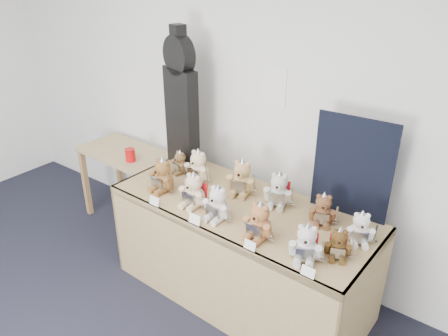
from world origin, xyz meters
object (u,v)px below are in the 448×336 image
Objects in this scene: teddy_back_centre_right at (279,191)px; teddy_back_right at (323,210)px; teddy_front_far_left at (162,176)px; teddy_back_end at (360,229)px; guitar_case at (181,101)px; teddy_front_centre at (218,204)px; teddy_front_right at (259,222)px; red_cup at (130,155)px; side_table at (126,163)px; teddy_front_end at (338,245)px; teddy_front_left at (194,191)px; teddy_back_centre_left at (242,179)px; teddy_back_far_left at (180,163)px; display_table at (235,230)px; teddy_back_left at (198,167)px; teddy_front_far_right at (306,244)px.

teddy_back_centre_right reaches higher than teddy_back_right.
teddy_front_far_left is 1.51m from teddy_back_end.
teddy_back_end is at bearing 8.26° from guitar_case.
teddy_front_centre is 0.35m from teddy_front_right.
red_cup is at bearing -148.48° from guitar_case.
teddy_front_end reaches higher than side_table.
side_table is at bearing 165.88° from teddy_front_right.
teddy_front_centre is at bearing -9.13° from teddy_front_left.
red_cup is 1.10m from teddy_front_left.
red_cup is at bearing 158.22° from teddy_back_right.
teddy_front_far_left reaches higher than teddy_front_left.
teddy_front_far_left is 0.90m from teddy_back_centre_right.
teddy_front_right is 0.64m from teddy_back_end.
teddy_back_end is (0.29, -0.06, -0.00)m from teddy_back_right.
red_cup is 1.23m from teddy_back_centre_left.
teddy_back_end is at bearing 13.73° from teddy_front_far_left.
teddy_front_end is at bearing -29.89° from teddy_back_centre_left.
teddy_back_end is at bearing 19.78° from teddy_front_centre.
teddy_front_centre reaches higher than teddy_back_far_left.
display_table is 7.98× the size of teddy_back_right.
teddy_front_right is 0.47m from teddy_back_right.
teddy_back_left is 1.37× the size of teddy_back_far_left.
teddy_back_left is (-0.50, 0.19, 0.30)m from display_table.
teddy_front_far_right is 0.89× the size of teddy_back_centre_left.
red_cup is (0.22, -0.12, 0.19)m from side_table.
guitar_case is at bearing 143.29° from teddy_front_end.
teddy_front_far_right is at bearing -61.16° from teddy_back_centre_right.
teddy_front_far_right reaches higher than side_table.
teddy_front_left is 0.39m from teddy_back_left.
guitar_case is 0.85m from teddy_back_centre_left.
teddy_back_end is at bearing -16.19° from teddy_back_centre_left.
teddy_back_left is (-0.22, 0.32, 0.00)m from teddy_front_left.
teddy_back_left is at bearing 159.12° from teddy_back_right.
teddy_front_right is (1.87, -0.50, 0.30)m from side_table.
teddy_front_far_left is 0.99× the size of teddy_back_left.
teddy_back_centre_left is at bearing 13.25° from teddy_back_far_left.
teddy_back_end reaches higher than display_table.
display_table is at bearing -78.28° from teddy_back_centre_left.
teddy_front_left is at bearing -27.47° from guitar_case.
teddy_front_end is 0.89× the size of teddy_back_right.
guitar_case is at bearing 146.37° from teddy_back_end.
teddy_back_far_left is (-1.29, -0.01, -0.01)m from teddy_back_right.
teddy_front_end is 0.23m from teddy_back_end.
teddy_front_far_right is (1.29, -0.11, -0.01)m from teddy_front_far_left.
teddy_back_centre_right is (0.49, 0.38, 0.00)m from teddy_front_left.
teddy_front_right is 0.45m from teddy_back_centre_right.
side_table is 1.09m from teddy_back_left.
teddy_front_right is (0.35, -0.02, 0.00)m from teddy_front_centre.
teddy_back_centre_left is (1.44, -0.09, 0.31)m from side_table.
teddy_front_centre reaches higher than red_cup.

